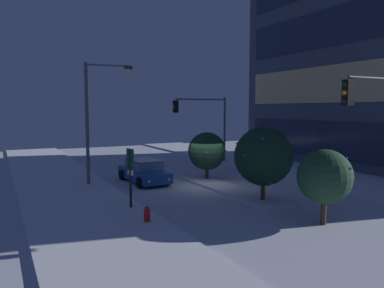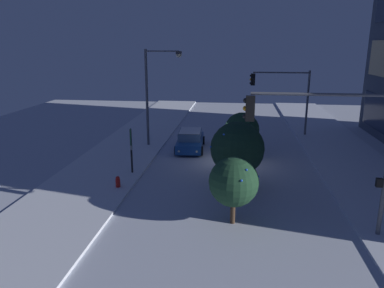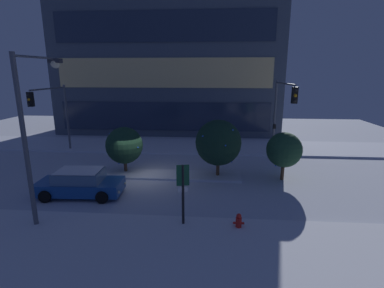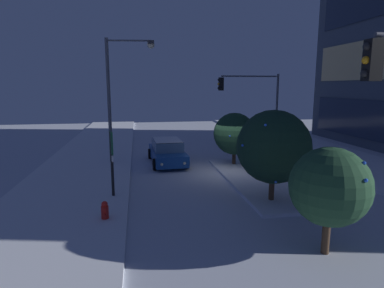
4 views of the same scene
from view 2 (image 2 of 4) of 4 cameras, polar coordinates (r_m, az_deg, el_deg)
The scene contains 13 objects.
ground at distance 25.52m, azimuth 6.19°, elevation -2.59°, with size 52.00×52.00×0.00m, color silver.
curb_strip_near at distance 26.78m, azimuth -11.21°, elevation -1.78°, with size 52.00×5.20×0.14m, color silver.
curb_strip_far at distance 26.66m, azimuth 23.69°, elevation -2.89°, with size 52.00×5.20×0.14m, color silver.
median_strip at distance 23.51m, azimuth 6.76°, elevation -4.00°, with size 9.00×1.80×0.14m, color silver.
car_near at distance 27.93m, azimuth -0.27°, elevation 0.58°, with size 4.75×2.24×1.49m.
traffic_light_corner_far_left at distance 32.63m, azimuth 13.97°, elevation 8.16°, with size 0.32×5.06×5.66m.
traffic_light_corner_far_right at distance 15.48m, azimuth 20.73°, elevation 1.15°, with size 0.32×5.85×6.10m.
street_lamp_arched at distance 28.00m, azimuth -5.55°, elevation 9.20°, with size 0.66×2.85×7.43m.
fire_hydrant at distance 20.79m, azimuth -11.42°, elevation -5.94°, with size 0.48×0.26×0.76m.
parking_info_sign at distance 22.50m, azimuth -9.43°, elevation -0.28°, with size 0.55×0.18×2.86m.
decorated_tree_median at distance 26.11m, azimuth 7.73°, elevation 2.18°, with size 2.46×2.46×3.17m.
decorated_tree_left_of_median at distance 19.97m, azimuth 7.04°, elevation -0.73°, with size 2.93×2.93×3.78m.
decorated_tree_right_of_median at distance 16.19m, azimuth 6.49°, elevation -5.89°, with size 2.20×2.21×3.07m.
Camera 2 is at (24.31, 0.20, 7.76)m, focal length 34.38 mm.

